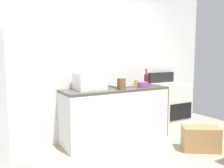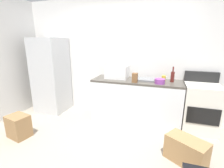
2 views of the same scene
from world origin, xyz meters
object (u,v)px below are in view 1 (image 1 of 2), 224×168
Objects in this scene: wine_bottle at (146,79)px; coffee_mug at (136,82)px; cardboard_box_small at (201,139)px; microwave at (90,81)px; knife_block at (121,84)px; mixing_bowl at (143,85)px; stove_oven at (169,106)px.

coffee_mug is at bearing 152.26° from wine_bottle.
wine_bottle reaches higher than coffee_mug.
wine_bottle reaches higher than cardboard_box_small.
microwave is at bearing 179.85° from wine_bottle.
cardboard_box_small is at bearing -42.51° from knife_block.
knife_block reaches higher than mixing_bowl.
stove_oven reaches higher than cardboard_box_small.
wine_bottle reaches higher than mixing_bowl.
mixing_bowl is at bearing -12.55° from microwave.
cardboard_box_small is (0.22, -1.08, -0.83)m from wine_bottle.
coffee_mug is 1.45m from cardboard_box_small.
cardboard_box_small is at bearing -71.92° from coffee_mug.
coffee_mug is 0.56× the size of knife_block.
stove_oven is at bearing 73.03° from cardboard_box_small.
coffee_mug is at bearing 77.03° from mixing_bowl.
wine_bottle is 1.67× the size of knife_block.
microwave is (-1.66, 0.05, 0.57)m from stove_oven.
coffee_mug is at bearing 108.08° from cardboard_box_small.
mixing_bowl is (-0.76, -0.15, 0.48)m from stove_oven.
microwave is at bearing 141.02° from cardboard_box_small.
microwave is 1.92m from cardboard_box_small.
wine_bottle is at bearing -27.74° from coffee_mug.
coffee_mug is at bearing 4.82° from microwave.
microwave reaches higher than cardboard_box_small.
microwave is 1.53× the size of wine_bottle.
knife_block is 0.34× the size of cardboard_box_small.
wine_bottle reaches higher than knife_block.
stove_oven is 2.05× the size of cardboard_box_small.
cardboard_box_small is at bearing -106.97° from stove_oven.
wine_bottle is at bearing 20.07° from knife_block.
microwave reaches higher than knife_block.
mixing_bowl is 1.25m from cardboard_box_small.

